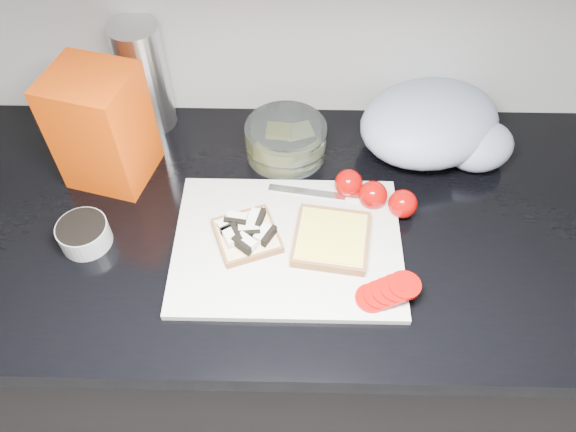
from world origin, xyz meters
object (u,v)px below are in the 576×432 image
object	(u,v)px
bread_bag	(102,128)
glass_bowl	(286,140)
steel_canister	(144,78)
cutting_board	(288,245)

from	to	relation	value
bread_bag	glass_bowl	bearing A→B (deg)	24.80
steel_canister	bread_bag	bearing A→B (deg)	-109.12
cutting_board	bread_bag	size ratio (longest dim) A/B	1.76
glass_bowl	bread_bag	size ratio (longest dim) A/B	0.71
glass_bowl	steel_canister	size ratio (longest dim) A/B	0.71
cutting_board	glass_bowl	bearing A→B (deg)	92.09
cutting_board	steel_canister	xyz separation A→B (m)	(-0.29, 0.33, 0.11)
steel_canister	glass_bowl	bearing A→B (deg)	-17.22
cutting_board	glass_bowl	xyz separation A→B (m)	(-0.01, 0.24, 0.03)
cutting_board	glass_bowl	distance (m)	0.24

